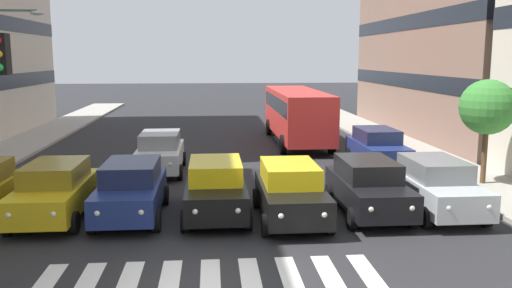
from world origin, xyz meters
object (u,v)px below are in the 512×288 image
Objects in this scene: car_4 at (131,189)px; street_tree_1 at (488,107)px; car_5 at (55,191)px; bus_behind_traffic at (296,110)px; car_2 at (290,191)px; car_row2_1 at (377,147)px; car_row2_0 at (160,152)px; car_1 at (368,186)px; car_0 at (435,186)px; car_3 at (216,188)px.

car_4 is 1.13× the size of street_tree_1.
bus_behind_traffic is at bearing -124.59° from car_5.
car_2 is 9.06m from car_row2_1.
street_tree_1 is at bearing -167.42° from car_4.
car_row2_0 is at bearing -111.88° from car_5.
car_row2_0 is (-2.58, -6.42, 0.00)m from car_5.
car_1 and car_row2_0 have the same top height.
bus_behind_traffic reaches higher than car_row2_1.
car_1 is 6.58m from street_tree_1.
street_tree_1 reaches higher than car_row2_1.
street_tree_1 is at bearing 115.81° from bus_behind_traffic.
bus_behind_traffic is (2.15, -14.33, 0.97)m from car_0.
car_row2_0 is at bearing -16.08° from street_tree_1.
car_row2_0 is 1.13× the size of street_tree_1.
car_3 is 1.00× the size of car_row2_1.
car_3 is at bearing -2.16° from car_1.
car_2 is at bearing 172.33° from car_4.
car_0 is 1.13× the size of street_tree_1.
car_5 is 15.46m from street_tree_1.
street_tree_1 reaches higher than car_0.
car_1 and car_2 have the same top height.
street_tree_1 is at bearing -164.03° from car_3.
car_row2_1 is at bearing -109.58° from car_1.
car_2 is at bearing 23.81° from street_tree_1.
car_row2_0 is (-0.29, -6.44, 0.00)m from car_4.
car_3 is at bearing 178.60° from car_4.
car_1 is at bearing 177.84° from car_3.
car_2 is 8.42m from car_row2_0.
street_tree_1 reaches higher than car_4.
car_row2_0 is at bearing -36.27° from car_0.
street_tree_1 reaches higher than car_3.
car_5 is (11.80, -0.35, 0.00)m from car_0.
car_row2_0 is 0.42× the size of bus_behind_traffic.
car_1 is at bearing 90.00° from bus_behind_traffic.
street_tree_1 is (-10.17, -2.91, 2.15)m from car_3.
car_row2_0 is (7.07, -6.68, 0.00)m from car_1.
car_4 is at bearing 34.78° from car_row2_1.
car_4 is 15.85m from bus_behind_traffic.
car_5 is at bearing -0.51° from car_4.
car_5 is at bearing -5.38° from car_2.
car_3 is 10.79m from street_tree_1.
car_2 and car_5 have the same top height.
car_4 is (2.59, -0.06, 0.00)m from car_3.
car_2 is 0.42× the size of bus_behind_traffic.
car_3 is 1.00× the size of car_4.
car_4 is at bearing 62.28° from bus_behind_traffic.
car_0 is at bearing 44.34° from street_tree_1.
car_5 is 6.92m from car_row2_0.
car_0 is 1.00× the size of car_row2_1.
car_4 is at bearing 12.58° from street_tree_1.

